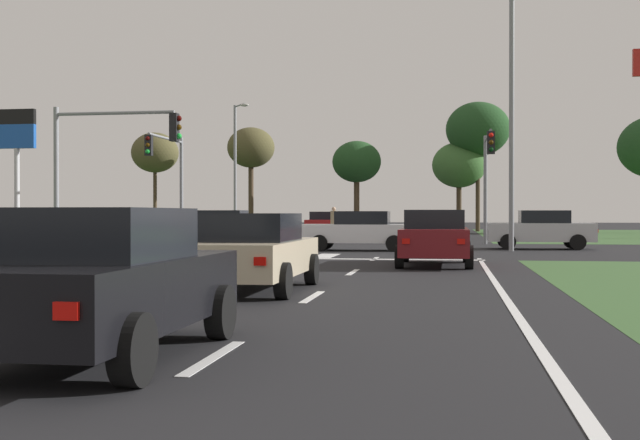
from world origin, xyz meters
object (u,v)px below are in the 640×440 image
(car_white_near, at_px, (360,230))
(street_lamp_second, at_px, (516,107))
(car_red_sixth, at_px, (323,224))
(traffic_signal_far_right, at_px, (487,166))
(fuel_price_totem, at_px, (17,146))
(treeline_second, at_px, (251,148))
(car_blue_seventh, at_px, (225,228))
(treeline_fourth, at_px, (478,129))
(car_beige_second, at_px, (254,251))
(street_lamp_third, at_px, (236,162))
(pedestrian_at_median, at_px, (334,220))
(traffic_signal_near_left, at_px, (103,152))
(treeline_fifth, at_px, (459,165))
(traffic_signal_far_left, at_px, (169,168))
(treeline_third, at_px, (357,162))
(car_silver_third, at_px, (541,229))
(car_teal_fourth, at_px, (348,221))
(car_black_eighth, at_px, (96,281))
(car_maroon_fifth, at_px, (435,237))
(treeline_near, at_px, (155,153))

(car_white_near, distance_m, street_lamp_second, 7.82)
(car_red_sixth, height_order, traffic_signal_far_right, traffic_signal_far_right)
(fuel_price_totem, distance_m, treeline_second, 31.01)
(car_red_sixth, xyz_separation_m, traffic_signal_far_right, (9.87, -14.79, 2.84))
(car_blue_seventh, distance_m, treeline_fourth, 34.92)
(car_beige_second, relative_size, street_lamp_third, 0.52)
(street_lamp_third, bearing_deg, pedestrian_at_median, -53.24)
(traffic_signal_near_left, relative_size, fuel_price_totem, 0.82)
(treeline_fifth, bearing_deg, traffic_signal_far_left, -115.81)
(car_white_near, distance_m, traffic_signal_far_left, 11.85)
(traffic_signal_far_left, bearing_deg, treeline_fifth, 64.19)
(car_white_near, bearing_deg, treeline_third, 6.73)
(car_silver_third, distance_m, treeline_third, 33.54)
(car_teal_fourth, distance_m, car_red_sixth, 13.22)
(car_silver_third, bearing_deg, car_black_eighth, 164.49)
(car_maroon_fifth, bearing_deg, car_teal_fourth, 100.38)
(car_beige_second, bearing_deg, car_maroon_fifth, 67.90)
(street_lamp_second, relative_size, treeline_third, 1.37)
(street_lamp_second, bearing_deg, treeline_second, 119.99)
(car_white_near, height_order, car_silver_third, car_silver_third)
(car_teal_fourth, bearing_deg, car_silver_third, 110.96)
(treeline_near, bearing_deg, car_red_sixth, -37.43)
(traffic_signal_far_left, bearing_deg, car_silver_third, -10.81)
(traffic_signal_far_right, xyz_separation_m, treeline_second, (-18.01, 27.79, 3.23))
(car_beige_second, height_order, traffic_signal_far_left, traffic_signal_far_left)
(car_white_near, height_order, fuel_price_totem, fuel_price_totem)
(car_maroon_fifth, distance_m, treeline_fifth, 44.33)
(pedestrian_at_median, distance_m, treeline_fourth, 27.66)
(fuel_price_totem, height_order, treeline_fifth, treeline_fifth)
(car_red_sixth, relative_size, car_black_eighth, 1.07)
(pedestrian_at_median, bearing_deg, traffic_signal_near_left, -48.95)
(pedestrian_at_median, distance_m, treeline_third, 24.74)
(car_red_sixth, height_order, traffic_signal_far_left, traffic_signal_far_left)
(fuel_price_totem, relative_size, treeline_second, 0.73)
(car_blue_seventh, height_order, street_lamp_second, street_lamp_second)
(treeline_near, xyz_separation_m, treeline_third, (16.97, 0.92, -0.90))
(fuel_price_totem, bearing_deg, car_red_sixth, 57.04)
(car_beige_second, height_order, car_blue_seventh, car_blue_seventh)
(car_maroon_fifth, xyz_separation_m, pedestrian_at_median, (-5.50, 18.18, 0.35))
(car_blue_seventh, relative_size, treeline_fifth, 0.59)
(traffic_signal_far_right, xyz_separation_m, treeline_near, (-26.18, 27.27, 2.91))
(treeline_second, bearing_deg, pedestrian_at_median, -66.49)
(car_red_sixth, relative_size, treeline_second, 0.51)
(car_blue_seventh, relative_size, treeline_second, 0.50)
(treeline_third, bearing_deg, car_teal_fourth, -165.03)
(pedestrian_at_median, xyz_separation_m, treeline_fourth, (8.21, 25.42, 7.15))
(treeline_near, bearing_deg, pedestrian_at_median, -51.53)
(traffic_signal_far_left, distance_m, treeline_near, 29.30)
(traffic_signal_near_left, xyz_separation_m, street_lamp_second, (14.34, 6.21, 2.07))
(traffic_signal_far_right, relative_size, treeline_fifth, 0.73)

